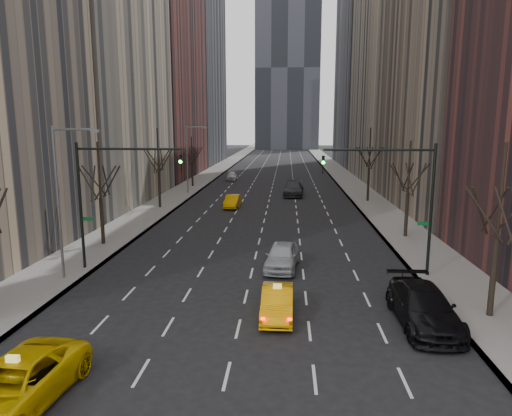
% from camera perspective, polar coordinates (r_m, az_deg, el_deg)
% --- Properties ---
extents(ground, '(400.00, 400.00, 0.00)m').
position_cam_1_polar(ground, '(18.09, -3.68, -20.20)').
color(ground, black).
rests_on(ground, ground).
extents(sidewalk_left, '(4.50, 320.00, 0.15)m').
position_cam_1_polar(sidewalk_left, '(87.12, -5.68, 4.26)').
color(sidewalk_left, slate).
rests_on(sidewalk_left, ground).
extents(sidewalk_right, '(4.50, 320.00, 0.15)m').
position_cam_1_polar(sidewalk_right, '(86.52, 10.58, 4.10)').
color(sidewalk_right, slate).
rests_on(sidewalk_right, ground).
extents(bld_left_far, '(14.00, 28.00, 44.00)m').
position_cam_1_polar(bld_left_far, '(85.77, -12.87, 18.66)').
color(bld_left_far, brown).
rests_on(bld_left_far, ground).
extents(bld_left_deep, '(14.00, 30.00, 60.00)m').
position_cam_1_polar(bld_left_deep, '(115.81, -8.53, 20.56)').
color(bld_left_deep, slate).
rests_on(bld_left_deep, ground).
extents(bld_right_far, '(14.00, 28.00, 50.00)m').
position_cam_1_polar(bld_right_far, '(83.29, 18.47, 20.76)').
color(bld_right_far, '#B9AA8D').
rests_on(bld_right_far, ground).
extents(bld_right_deep, '(14.00, 30.00, 58.00)m').
position_cam_1_polar(bld_right_deep, '(113.87, 14.48, 20.03)').
color(bld_right_deep, slate).
rests_on(bld_right_deep, ground).
extents(tree_lw_b, '(3.36, 3.50, 7.82)m').
position_cam_1_polar(tree_lw_b, '(36.72, -18.84, 1.20)').
color(tree_lw_b, black).
rests_on(tree_lw_b, ground).
extents(tree_lw_c, '(3.36, 3.50, 8.74)m').
position_cam_1_polar(tree_lw_c, '(51.68, -12.07, 4.37)').
color(tree_lw_c, black).
rests_on(tree_lw_c, ground).
extents(tree_lw_d, '(3.36, 3.50, 7.36)m').
position_cam_1_polar(tree_lw_d, '(69.14, -7.99, 5.55)').
color(tree_lw_d, black).
rests_on(tree_lw_d, ground).
extents(tree_rw_a, '(3.36, 3.50, 8.28)m').
position_cam_1_polar(tree_rw_a, '(24.19, 27.87, -3.57)').
color(tree_rw_a, black).
rests_on(tree_rw_a, ground).
extents(tree_rw_b, '(3.36, 3.50, 7.82)m').
position_cam_1_polar(tree_rw_b, '(39.11, 18.44, 1.75)').
color(tree_rw_b, black).
rests_on(tree_rw_b, ground).
extents(tree_rw_c, '(3.36, 3.50, 8.74)m').
position_cam_1_polar(tree_rw_c, '(56.55, 13.94, 4.79)').
color(tree_rw_c, black).
rests_on(tree_rw_c, ground).
extents(traffic_mast_left, '(6.69, 0.39, 8.00)m').
position_cam_1_polar(traffic_mast_left, '(29.88, -18.29, 2.69)').
color(traffic_mast_left, black).
rests_on(traffic_mast_left, ground).
extents(traffic_mast_right, '(6.69, 0.39, 8.00)m').
position_cam_1_polar(traffic_mast_right, '(28.55, 17.98, 2.38)').
color(traffic_mast_right, black).
rests_on(traffic_mast_right, ground).
extents(streetlight_near, '(2.83, 0.22, 9.00)m').
position_cam_1_polar(streetlight_near, '(28.78, -22.99, 2.38)').
color(streetlight_near, slate).
rests_on(streetlight_near, ground).
extents(streetlight_far, '(2.83, 0.22, 9.00)m').
position_cam_1_polar(streetlight_far, '(61.92, -8.30, 6.91)').
color(streetlight_far, slate).
rests_on(streetlight_far, ground).
extents(taxi_suv, '(3.23, 6.06, 1.62)m').
position_cam_1_polar(taxi_suv, '(17.84, -27.94, -18.95)').
color(taxi_suv, '#DBB104').
rests_on(taxi_suv, ground).
extents(taxi_sedan, '(1.54, 4.33, 1.42)m').
position_cam_1_polar(taxi_sedan, '(22.62, 2.68, -11.69)').
color(taxi_sedan, '#EE9B05').
rests_on(taxi_sedan, ground).
extents(silver_sedan_ahead, '(2.47, 5.08, 1.67)m').
position_cam_1_polar(silver_sedan_ahead, '(29.74, 3.26, -6.00)').
color(silver_sedan_ahead, '#AEB1B6').
rests_on(silver_sedan_ahead, ground).
extents(parked_suv_black, '(2.57, 6.14, 1.77)m').
position_cam_1_polar(parked_suv_black, '(23.00, 20.19, -11.49)').
color(parked_suv_black, black).
rests_on(parked_suv_black, ground).
extents(far_taxi, '(1.69, 4.37, 1.42)m').
position_cam_1_polar(far_taxi, '(51.50, -2.95, 0.83)').
color(far_taxi, '#E29C04').
rests_on(far_taxi, ground).
extents(far_suv_grey, '(2.90, 6.31, 1.79)m').
position_cam_1_polar(far_suv_grey, '(60.41, 4.71, 2.39)').
color(far_suv_grey, '#2C2C31').
rests_on(far_suv_grey, ground).
extents(far_car_white, '(1.92, 4.29, 1.43)m').
position_cam_1_polar(far_car_white, '(77.61, -3.04, 4.04)').
color(far_car_white, silver).
rests_on(far_car_white, ground).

